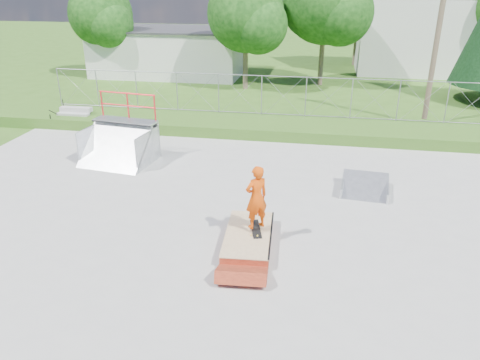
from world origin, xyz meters
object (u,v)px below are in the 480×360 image
Objects in this scene: quarter_pipe at (116,132)px; skater at (256,200)px; grind_box at (248,239)px; flat_bank_ramp at (365,187)px.

quarter_pipe reaches higher than skater.
flat_bank_ramp reaches higher than grind_box.
quarter_pipe reaches higher than grind_box.
quarter_pipe is at bearing 135.40° from grind_box.
quarter_pipe is 7.50m from skater.
flat_bank_ramp is (8.77, -1.12, -0.99)m from quarter_pipe.
grind_box is 4.89m from flat_bank_ramp.
flat_bank_ramp is 0.93× the size of skater.
grind_box is 1.60× the size of flat_bank_ramp.
skater is (-2.96, -3.62, 1.01)m from flat_bank_ramp.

